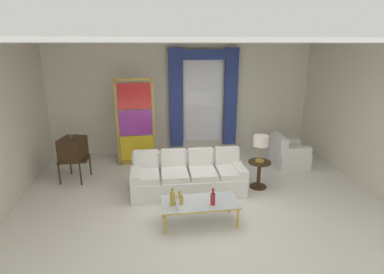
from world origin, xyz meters
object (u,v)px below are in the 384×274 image
(vintage_tv, at_px, (73,149))
(peacock_figurine, at_px, (155,162))
(bottle_amber_squat, at_px, (179,199))
(table_lamp_brass, at_px, (261,142))
(couch_white_long, at_px, (188,176))
(bottle_ruby_flask, at_px, (178,203))
(armchair_white, at_px, (287,154))
(round_side_table, at_px, (259,172))
(coffee_table, at_px, (199,203))
(bottle_blue_decanter, at_px, (173,198))
(bottle_crystal_tall, at_px, (213,198))
(stained_glass_divider, at_px, (136,124))

(vintage_tv, height_order, peacock_figurine, vintage_tv)
(bottle_amber_squat, xyz_separation_m, table_lamp_brass, (1.84, 1.20, 0.54))
(couch_white_long, height_order, bottle_ruby_flask, couch_white_long)
(armchair_white, xyz_separation_m, round_side_table, (-1.18, -1.13, 0.07))
(bottle_amber_squat, relative_size, table_lamp_brass, 0.41)
(coffee_table, height_order, bottle_blue_decanter, bottle_blue_decanter)
(peacock_figurine, bearing_deg, bottle_crystal_tall, -70.96)
(bottle_crystal_tall, bearing_deg, stained_glass_divider, 113.25)
(couch_white_long, relative_size, armchair_white, 2.73)
(bottle_crystal_tall, relative_size, bottle_ruby_flask, 1.08)
(bottle_amber_squat, xyz_separation_m, round_side_table, (1.84, 1.20, -0.13))
(bottle_crystal_tall, bearing_deg, bottle_amber_squat, 167.53)
(bottle_ruby_flask, relative_size, table_lamp_brass, 0.49)
(bottle_amber_squat, xyz_separation_m, vintage_tv, (-2.16, 2.19, 0.24))
(coffee_table, xyz_separation_m, vintage_tv, (-2.50, 2.17, 0.35))
(table_lamp_brass, bearing_deg, couch_white_long, 175.93)
(couch_white_long, xyz_separation_m, bottle_crystal_tall, (0.23, -1.43, 0.22))
(couch_white_long, height_order, round_side_table, couch_white_long)
(bottle_blue_decanter, bearing_deg, bottle_ruby_flask, -66.47)
(bottle_amber_squat, bearing_deg, bottle_crystal_tall, -12.47)
(bottle_blue_decanter, distance_m, armchair_white, 3.94)
(bottle_blue_decanter, xyz_separation_m, bottle_crystal_tall, (0.67, -0.08, -0.01))
(round_side_table, bearing_deg, armchair_white, 43.76)
(bottle_amber_squat, distance_m, table_lamp_brass, 2.26)
(bottle_ruby_flask, xyz_separation_m, armchair_white, (3.07, 2.52, -0.23))
(coffee_table, height_order, round_side_table, round_side_table)
(bottle_amber_squat, bearing_deg, coffee_table, 2.35)
(coffee_table, height_order, bottle_ruby_flask, bottle_ruby_flask)
(coffee_table, bearing_deg, peacock_figurine, 105.73)
(coffee_table, distance_m, stained_glass_divider, 3.22)
(bottle_crystal_tall, bearing_deg, peacock_figurine, 109.04)
(armchair_white, bearing_deg, peacock_figurine, 177.52)
(armchair_white, bearing_deg, bottle_crystal_tall, -135.34)
(coffee_table, xyz_separation_m, armchair_white, (2.67, 2.31, -0.09))
(vintage_tv, relative_size, stained_glass_divider, 0.61)
(round_side_table, bearing_deg, stained_glass_divider, 146.11)
(peacock_figurine, relative_size, table_lamp_brass, 1.05)
(bottle_amber_squat, distance_m, stained_glass_divider, 3.11)
(bottle_ruby_flask, distance_m, peacock_figurine, 2.70)
(vintage_tv, height_order, table_lamp_brass, vintage_tv)
(bottle_blue_decanter, relative_size, round_side_table, 0.54)
(coffee_table, relative_size, bottle_crystal_tall, 4.29)
(bottle_crystal_tall, height_order, peacock_figurine, bottle_crystal_tall)
(peacock_figurine, height_order, round_side_table, round_side_table)
(bottle_amber_squat, height_order, round_side_table, bottle_amber_squat)
(armchair_white, xyz_separation_m, stained_glass_divider, (-3.79, 0.63, 0.77))
(stained_glass_divider, xyz_separation_m, table_lamp_brass, (2.62, -1.76, -0.03))
(bottle_blue_decanter, bearing_deg, bottle_amber_squat, 18.04)
(bottle_blue_decanter, relative_size, armchair_white, 0.37)
(table_lamp_brass, bearing_deg, stained_glass_divider, 146.11)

